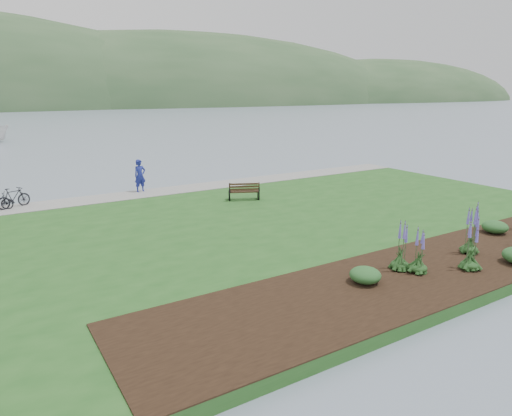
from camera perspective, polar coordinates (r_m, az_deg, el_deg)
The scene contains 14 objects.
ground at distance 22.93m, azimuth -2.01°, elevation -1.66°, with size 600.00×600.00×0.00m, color slate.
lawn at distance 21.23m, azimuth 0.68°, elevation -2.42°, with size 34.00×20.00×0.40m, color #1F4E1B.
shoreline_path at distance 28.85m, azimuth -8.85°, elevation 2.40°, with size 34.00×2.20×0.03m, color gray.
garden_bed at distance 17.78m, azimuth 23.01°, elevation -6.30°, with size 24.00×4.40×0.04m, color black.
far_hillside at distance 191.75m, azimuth -22.95°, elevation 11.50°, with size 580.00×80.00×38.00m, color #2F4F2C, non-canonical shape.
park_bench at distance 25.49m, azimuth -1.50°, elevation 2.14°, with size 1.83×1.32×1.05m.
person at distance 28.31m, azimuth -14.32°, elevation 4.26°, with size 0.85×0.58×2.32m, color navy.
bicycle_b at distance 26.93m, azimuth -28.05°, elevation 1.13°, with size 1.80×0.52×1.08m, color black.
echium_0 at distance 17.13m, azimuth 25.36°, elevation -4.47°, with size 0.62×0.62×1.96m.
echium_1 at distance 18.76m, azimuth 25.36°, elevation -2.46°, with size 0.62×0.62×2.15m.
echium_4 at distance 16.22m, azimuth 19.72°, elevation -5.40°, with size 0.62×0.62×1.79m.
echium_5 at distance 16.29m, azimuth 17.65°, elevation -4.93°, with size 0.62×0.62×1.92m.
shrub_0 at distance 15.05m, azimuth 13.50°, elevation -8.15°, with size 1.00×1.00×0.50m, color #1E4C21.
shrub_2 at distance 22.08m, azimuth 27.71°, elevation -2.10°, with size 1.06×1.06×0.53m, color #1E4C21.
Camera 1 is at (-10.90, -19.14, 6.39)m, focal length 32.00 mm.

